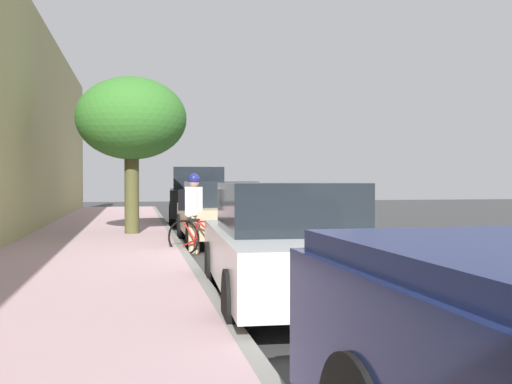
{
  "coord_description": "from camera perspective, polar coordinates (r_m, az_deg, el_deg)",
  "views": [
    {
      "loc": [
        3.01,
        12.11,
        1.56
      ],
      "look_at": [
        0.86,
        1.34,
        1.34
      ],
      "focal_mm": 42.38,
      "sensor_mm": 36.0,
      "label": 1
    }
  ],
  "objects": [
    {
      "name": "cyclist_with_backpack",
      "position": [
        12.64,
        -6.01,
        -1.23
      ],
      "size": [
        0.52,
        0.55,
        1.7
      ],
      "color": "#C6B284",
      "rests_on": "ground"
    },
    {
      "name": "street_tree_near_cyclist",
      "position": [
        16.1,
        -11.67,
        6.7
      ],
      "size": [
        2.85,
        2.85,
        4.06
      ],
      "color": "#484726",
      "rests_on": "sidewalk"
    },
    {
      "name": "parked_suv_black_nearest",
      "position": [
        21.46,
        -5.57,
        -0.28
      ],
      "size": [
        2.18,
        4.8,
        1.99
      ],
      "color": "black",
      "rests_on": "ground"
    },
    {
      "name": "curb_edge",
      "position": [
        12.24,
        -6.94,
        -5.77
      ],
      "size": [
        0.16,
        39.95,
        0.17
      ],
      "primitive_type": "cube",
      "color": "gray",
      "rests_on": "ground"
    },
    {
      "name": "lane_stripe_bike_edge",
      "position": [
        12.44,
        -0.13,
        -6.02
      ],
      "size": [
        0.12,
        39.95,
        0.01
      ],
      "primitive_type": "cube",
      "color": "white",
      "rests_on": "ground"
    },
    {
      "name": "parked_sedan_white_mid",
      "position": [
        7.58,
        2.91,
        -4.95
      ],
      "size": [
        2.0,
        4.48,
        1.52
      ],
      "color": "white",
      "rests_on": "ground"
    },
    {
      "name": "sidewalk",
      "position": [
        12.24,
        -15.56,
        -5.81
      ],
      "size": [
        3.5,
        39.95,
        0.17
      ],
      "primitive_type": "cube",
      "color": "#B5919A",
      "rests_on": "ground"
    },
    {
      "name": "ground",
      "position": [
        12.58,
        2.67,
        -5.96
      ],
      "size": [
        63.93,
        63.93,
        0.0
      ],
      "primitive_type": "plane",
      "color": "#353535"
    },
    {
      "name": "bicycle_at_curb",
      "position": [
        12.25,
        -4.77,
        -4.31
      ],
      "size": [
        1.49,
        1.04,
        0.79
      ],
      "color": "black",
      "rests_on": "ground"
    },
    {
      "name": "parked_sedan_tan_second",
      "position": [
        14.8,
        -3.48,
        -1.97
      ],
      "size": [
        1.85,
        4.41,
        1.52
      ],
      "color": "tan",
      "rests_on": "ground"
    },
    {
      "name": "lane_stripe_centre",
      "position": [
        13.67,
        15.77,
        -5.42
      ],
      "size": [
        0.14,
        40.0,
        0.01
      ],
      "color": "white",
      "rests_on": "ground"
    }
  ]
}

